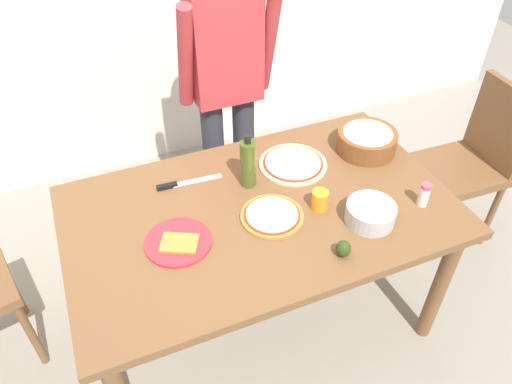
{
  "coord_description": "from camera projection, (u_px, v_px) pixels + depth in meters",
  "views": [
    {
      "loc": [
        -0.58,
        -1.35,
        2.15
      ],
      "look_at": [
        0.0,
        0.05,
        0.81
      ],
      "focal_mm": 34.15,
      "sensor_mm": 36.0,
      "label": 1
    }
  ],
  "objects": [
    {
      "name": "ground",
      "position": [
        260.0,
        315.0,
        2.52
      ],
      "size": [
        8.0,
        8.0,
        0.0
      ],
      "primitive_type": "plane",
      "color": "gray"
    },
    {
      "name": "pizza_raw_on_board",
      "position": [
        293.0,
        164.0,
        2.23
      ],
      "size": [
        0.31,
        0.31,
        0.02
      ],
      "color": "beige",
      "rests_on": "dining_table"
    },
    {
      "name": "cup_orange",
      "position": [
        320.0,
        200.0,
        2.0
      ],
      "size": [
        0.07,
        0.07,
        0.08
      ],
      "primitive_type": "cylinder",
      "color": "orange",
      "rests_on": "dining_table"
    },
    {
      "name": "person_cook",
      "position": [
        226.0,
        82.0,
        2.46
      ],
      "size": [
        0.49,
        0.25,
        1.62
      ],
      "color": "#2D2D38",
      "rests_on": "ground"
    },
    {
      "name": "chef_knife",
      "position": [
        181.0,
        184.0,
        2.13
      ],
      "size": [
        0.29,
        0.04,
        0.02
      ],
      "color": "silver",
      "rests_on": "dining_table"
    },
    {
      "name": "plate_with_slice",
      "position": [
        178.0,
        242.0,
        1.87
      ],
      "size": [
        0.26,
        0.26,
        0.02
      ],
      "color": "red",
      "rests_on": "dining_table"
    },
    {
      "name": "pizza_cooked_on_tray",
      "position": [
        272.0,
        216.0,
        1.98
      ],
      "size": [
        0.26,
        0.26,
        0.02
      ],
      "color": "#C67A33",
      "rests_on": "dining_table"
    },
    {
      "name": "chair_wooden_right",
      "position": [
        473.0,
        157.0,
        2.65
      ],
      "size": [
        0.42,
        0.42,
        0.95
      ],
      "color": "brown",
      "rests_on": "ground"
    },
    {
      "name": "dining_table",
      "position": [
        260.0,
        224.0,
        2.08
      ],
      "size": [
        1.6,
        0.96,
        0.76
      ],
      "color": "brown",
      "rests_on": "ground"
    },
    {
      "name": "olive_oil_bottle",
      "position": [
        248.0,
        163.0,
        2.07
      ],
      "size": [
        0.07,
        0.07,
        0.26
      ],
      "color": "#47561E",
      "rests_on": "dining_table"
    },
    {
      "name": "salt_shaker",
      "position": [
        424.0,
        195.0,
        2.01
      ],
      "size": [
        0.04,
        0.04,
        0.11
      ],
      "color": "white",
      "rests_on": "dining_table"
    },
    {
      "name": "mixing_bowl_steel",
      "position": [
        370.0,
        213.0,
        1.94
      ],
      "size": [
        0.2,
        0.2,
        0.08
      ],
      "color": "#B7B7BC",
      "rests_on": "dining_table"
    },
    {
      "name": "avocado",
      "position": [
        343.0,
        249.0,
        1.81
      ],
      "size": [
        0.06,
        0.06,
        0.07
      ],
      "primitive_type": "ellipsoid",
      "color": "#2D4219",
      "rests_on": "dining_table"
    },
    {
      "name": "popcorn_bowl",
      "position": [
        367.0,
        139.0,
        2.29
      ],
      "size": [
        0.28,
        0.28,
        0.11
      ],
      "color": "brown",
      "rests_on": "dining_table"
    }
  ]
}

